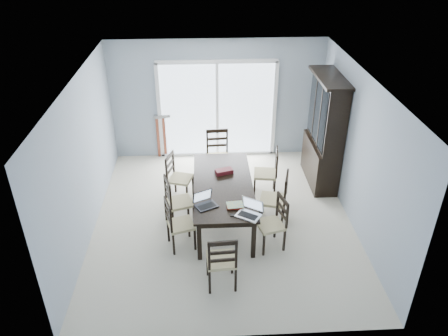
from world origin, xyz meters
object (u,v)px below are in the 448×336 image
at_px(chair_left_mid, 174,197).
at_px(chair_end_far, 218,150).
at_px(chair_right_mid, 279,194).
at_px(chair_left_near, 175,219).
at_px(cell_phone, 234,215).
at_px(chair_left_far, 176,172).
at_px(laptop_silver, 248,213).
at_px(chair_end_near, 222,257).
at_px(chair_right_near, 276,217).
at_px(dining_table, 223,188).
at_px(chair_right_far, 270,168).
at_px(game_box, 224,171).
at_px(hot_tub, 191,118).
at_px(laptop_dark, 206,203).
at_px(china_hutch, 324,133).

relative_size(chair_left_mid, chair_end_far, 0.91).
distance_m(chair_left_mid, chair_right_mid, 1.78).
height_order(chair_left_near, cell_phone, chair_left_near).
distance_m(chair_left_far, laptop_silver, 2.08).
bearing_deg(chair_end_near, chair_end_far, 85.11).
relative_size(chair_right_near, laptop_silver, 2.40).
height_order(dining_table, laptop_silver, laptop_silver).
relative_size(dining_table, chair_left_far, 2.07).
xyz_separation_m(chair_right_near, chair_end_far, (-0.83, 2.23, 0.07)).
distance_m(chair_left_far, chair_end_far, 1.11).
bearing_deg(chair_end_far, chair_right_far, 139.66).
bearing_deg(chair_end_far, chair_right_mid, 117.25).
relative_size(game_box, hot_tub, 0.14).
xyz_separation_m(chair_left_far, hot_tub, (0.25, 2.67, -0.06)).
relative_size(chair_right_near, hot_tub, 0.47).
bearing_deg(chair_end_near, laptop_dark, 97.37).
bearing_deg(dining_table, chair_end_far, 91.22).
bearing_deg(chair_right_far, hot_tub, 37.95).
distance_m(chair_right_near, chair_right_mid, 0.63).
bearing_deg(chair_right_near, hot_tub, 2.93).
xyz_separation_m(chair_left_far, chair_end_near, (0.75, -2.40, 0.02)).
relative_size(chair_left_far, chair_end_near, 0.97).
distance_m(dining_table, chair_right_far, 1.23).
height_order(chair_left_far, chair_right_near, chair_left_far).
relative_size(chair_left_near, chair_right_mid, 0.91).
bearing_deg(china_hutch, dining_table, -148.29).
height_order(dining_table, chair_left_mid, chair_left_mid).
bearing_deg(laptop_silver, chair_right_near, 56.60).
xyz_separation_m(chair_right_near, chair_end_near, (-0.90, -0.91, 0.02)).
xyz_separation_m(chair_right_far, laptop_silver, (-0.60, -1.72, 0.22)).
distance_m(chair_left_mid, cell_phone, 1.28).
relative_size(laptop_dark, game_box, 1.31).
relative_size(chair_right_near, chair_right_mid, 0.92).
bearing_deg(chair_right_mid, laptop_silver, 157.92).
bearing_deg(game_box, hot_tub, 101.60).
bearing_deg(laptop_silver, laptop_dark, -171.88).
bearing_deg(chair_left_near, cell_phone, 59.45).
relative_size(chair_left_far, game_box, 3.50).
xyz_separation_m(dining_table, chair_end_far, (-0.03, 1.51, -0.05)).
relative_size(chair_left_near, chair_right_far, 0.94).
bearing_deg(chair_right_near, chair_left_far, 32.31).
distance_m(chair_right_mid, chair_end_far, 1.90).
distance_m(china_hutch, chair_left_mid, 3.19).
height_order(chair_end_near, laptop_silver, chair_end_near).
xyz_separation_m(laptop_silver, cell_phone, (-0.22, 0.02, -0.05)).
bearing_deg(hot_tub, chair_left_far, -95.42).
relative_size(cell_phone, game_box, 0.38).
bearing_deg(china_hutch, chair_right_mid, -128.18).
height_order(china_hutch, chair_end_near, china_hutch).
distance_m(chair_right_mid, chair_right_far, 0.91).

